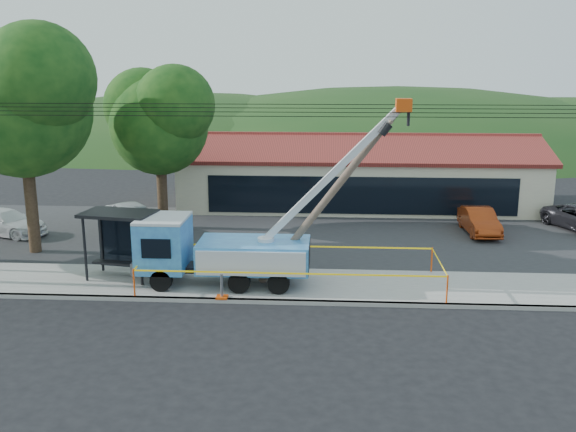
% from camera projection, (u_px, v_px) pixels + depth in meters
% --- Properties ---
extents(ground, '(120.00, 120.00, 0.00)m').
position_uv_depth(ground, '(268.00, 325.00, 22.46)').
color(ground, black).
rests_on(ground, ground).
extents(curb, '(60.00, 0.25, 0.15)m').
position_uv_depth(curb, '(273.00, 302.00, 24.48)').
color(curb, gray).
rests_on(curb, ground).
extents(sidewalk, '(60.00, 4.00, 0.15)m').
position_uv_depth(sidewalk, '(277.00, 285.00, 26.32)').
color(sidewalk, gray).
rests_on(sidewalk, ground).
extents(parking_lot, '(60.00, 12.00, 0.10)m').
position_uv_depth(parking_lot, '(289.00, 235.00, 34.10)').
color(parking_lot, '#28282B').
rests_on(parking_lot, ground).
extents(strip_mall, '(22.50, 8.53, 4.67)m').
position_uv_depth(strip_mall, '(359.00, 176.00, 41.17)').
color(strip_mall, beige).
rests_on(strip_mall, ground).
extents(tree_west_near, '(7.56, 6.72, 10.80)m').
position_uv_depth(tree_west_near, '(21.00, 95.00, 29.21)').
color(tree_west_near, '#332316').
rests_on(tree_west_near, ground).
extents(tree_lot, '(6.30, 5.60, 8.94)m').
position_uv_depth(tree_lot, '(159.00, 116.00, 34.06)').
color(tree_lot, '#332316').
rests_on(tree_lot, ground).
extents(hill_west, '(78.40, 56.00, 28.00)m').
position_uv_depth(hill_west, '(186.00, 140.00, 76.77)').
color(hill_west, '#173B15').
rests_on(hill_west, ground).
extents(hill_center, '(89.60, 64.00, 32.00)m').
position_uv_depth(hill_center, '(396.00, 141.00, 75.24)').
color(hill_center, '#173B15').
rests_on(hill_center, ground).
extents(hill_east, '(72.80, 52.00, 26.00)m').
position_uv_depth(hill_east, '(571.00, 143.00, 74.02)').
color(hill_east, '#173B15').
rests_on(hill_east, ground).
extents(utility_truck, '(10.80, 3.74, 7.52)m').
position_uv_depth(utility_truck, '(219.00, 249.00, 25.94)').
color(utility_truck, black).
rests_on(utility_truck, ground).
extents(leaning_pole, '(5.74, 1.73, 7.46)m').
position_uv_depth(leaning_pole, '(336.00, 187.00, 25.40)').
color(leaning_pole, brown).
rests_on(leaning_pole, ground).
extents(bus_shelter, '(3.17, 2.24, 2.82)m').
position_uv_depth(bus_shelter, '(121.00, 229.00, 26.69)').
color(bus_shelter, black).
rests_on(bus_shelter, ground).
extents(caution_tape, '(12.00, 3.78, 1.09)m').
position_uv_depth(caution_tape, '(291.00, 264.00, 26.10)').
color(caution_tape, '#E2470C').
rests_on(caution_tape, ground).
extents(car_silver, '(4.61, 5.04, 1.67)m').
position_uv_depth(car_silver, '(135.00, 235.00, 34.25)').
color(car_silver, silver).
rests_on(car_silver, ground).
extents(car_red, '(1.61, 4.17, 1.36)m').
position_uv_depth(car_red, '(478.00, 235.00, 34.25)').
color(car_red, '#94300E').
rests_on(car_red, ground).
extents(car_white, '(4.99, 3.16, 1.35)m').
position_uv_depth(car_white, '(7.00, 236.00, 34.02)').
color(car_white, white).
rests_on(car_white, ground).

